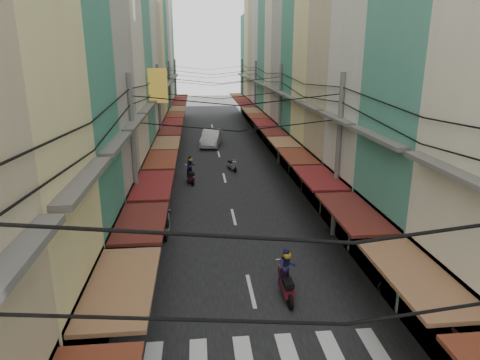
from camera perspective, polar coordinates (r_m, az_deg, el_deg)
ground at (r=19.19m, az=0.71°, el=-11.51°), size 160.00×160.00×0.00m
road at (r=37.96m, az=-2.69°, el=2.79°), size 10.00×80.00×0.02m
sidewalk_left at (r=38.18m, az=-12.49°, el=2.52°), size 3.00×80.00×0.06m
sidewalk_right at (r=38.83m, az=6.94°, el=3.03°), size 3.00×80.00×0.06m
crosswalk at (r=14.20m, az=3.66°, el=-22.79°), size 7.55×2.40×0.01m
building_row_left at (r=33.92m, az=-16.70°, el=17.16°), size 7.80×67.67×23.70m
building_row_right at (r=34.70m, az=11.21°, el=16.89°), size 7.80×68.98×22.59m
utility_poles at (r=31.98m, az=-2.34°, el=12.17°), size 10.20×66.13×8.20m
white_car at (r=43.58m, az=-3.83°, el=4.56°), size 6.00×3.17×2.01m
bicycle at (r=18.19m, az=20.64°, el=-14.37°), size 1.76×1.20×1.14m
moving_scooters at (r=24.02m, az=-3.80°, el=-4.06°), size 5.50×20.58×2.01m
parked_scooters at (r=16.93m, az=18.02°, el=-14.66°), size 12.77×13.00×1.00m
pedestrians at (r=23.87m, az=-10.90°, el=-3.31°), size 14.09×24.06×2.18m
traffic_sign at (r=17.11m, az=19.25°, el=-7.53°), size 0.10×0.69×3.14m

